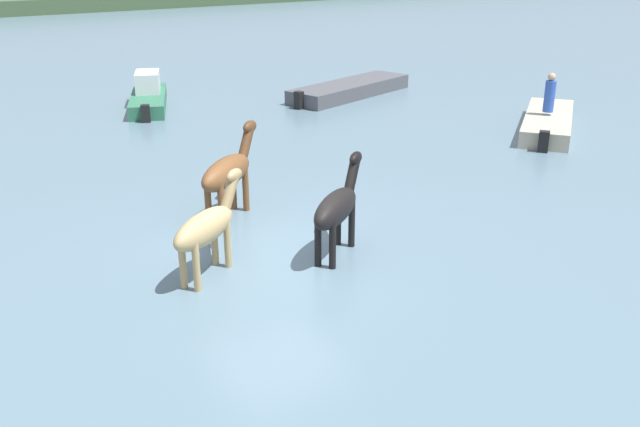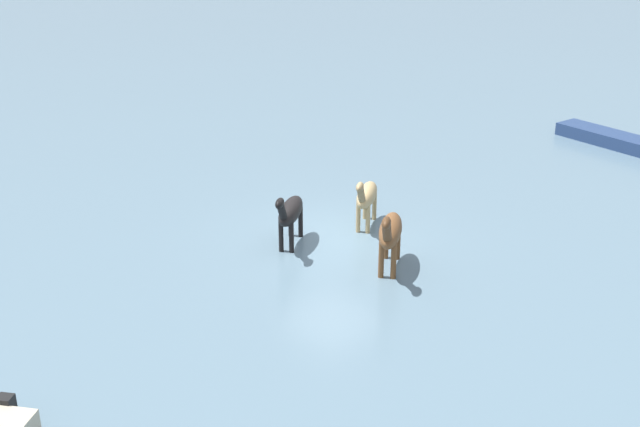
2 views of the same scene
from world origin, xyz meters
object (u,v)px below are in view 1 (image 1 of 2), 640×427
at_px(horse_mid_herd, 337,207).
at_px(boat_dinghy_port, 548,125).
at_px(horse_chestnut_trailing, 228,172).
at_px(boat_skiff_near, 148,98).
at_px(boat_launch_far, 350,91).
at_px(horse_dun_straggler, 207,227).
at_px(person_watcher_seated, 550,94).

relative_size(horse_mid_herd, boat_dinghy_port, 0.42).
xyz_separation_m(horse_mid_herd, horse_chestnut_trailing, (-0.79, 2.79, 0.07)).
distance_m(boat_skiff_near, boat_launch_far, 7.47).
height_order(horse_mid_herd, horse_chestnut_trailing, horse_chestnut_trailing).
bearing_deg(horse_mid_herd, horse_dun_straggler, 132.99).
relative_size(boat_launch_far, person_watcher_seated, 4.93).
bearing_deg(boat_dinghy_port, person_watcher_seated, 130.35).
height_order(horse_chestnut_trailing, boat_skiff_near, horse_chestnut_trailing).
bearing_deg(boat_launch_far, horse_mid_herd, -142.84).
distance_m(horse_chestnut_trailing, person_watcher_seated, 11.50).
bearing_deg(horse_dun_straggler, horse_chestnut_trailing, 23.03).
xyz_separation_m(horse_chestnut_trailing, boat_dinghy_port, (11.52, 0.93, -0.84)).
distance_m(horse_dun_straggler, boat_launch_far, 15.48).
bearing_deg(person_watcher_seated, boat_skiff_near, 131.73).
bearing_deg(boat_skiff_near, person_watcher_seated, -114.91).
xyz_separation_m(horse_dun_straggler, boat_dinghy_port, (13.09, 3.18, -0.74)).
bearing_deg(horse_chestnut_trailing, horse_dun_straggler, -160.39).
bearing_deg(horse_chestnut_trailing, boat_skiff_near, 41.97).
height_order(boat_skiff_near, boat_launch_far, boat_skiff_near).
distance_m(boat_launch_far, person_watcher_seated, 7.92).
relative_size(horse_mid_herd, boat_skiff_near, 0.47).
bearing_deg(boat_launch_far, boat_dinghy_port, -90.44).
bearing_deg(horse_dun_straggler, horse_mid_herd, -45.00).
relative_size(boat_skiff_near, boat_launch_far, 0.74).
xyz_separation_m(horse_dun_straggler, boat_launch_far, (11.06, 10.81, -0.73)).
bearing_deg(boat_launch_far, person_watcher_seated, -90.84).
height_order(horse_chestnut_trailing, boat_dinghy_port, horse_chestnut_trailing).
xyz_separation_m(horse_chestnut_trailing, boat_skiff_near, (2.45, 11.05, -0.71)).
bearing_deg(horse_dun_straggler, boat_dinghy_port, -18.44).
bearing_deg(horse_mid_herd, boat_skiff_near, 49.05).
xyz_separation_m(horse_mid_herd, boat_skiff_near, (1.66, 13.85, -0.64)).
height_order(horse_dun_straggler, boat_skiff_near, horse_dun_straggler).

